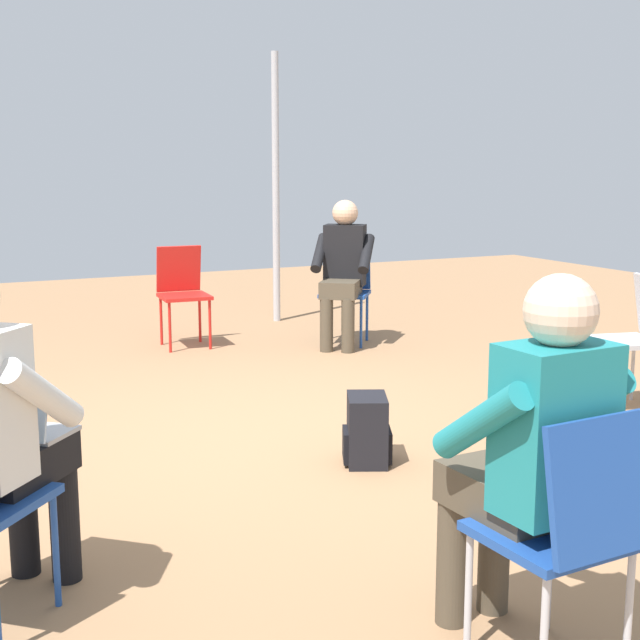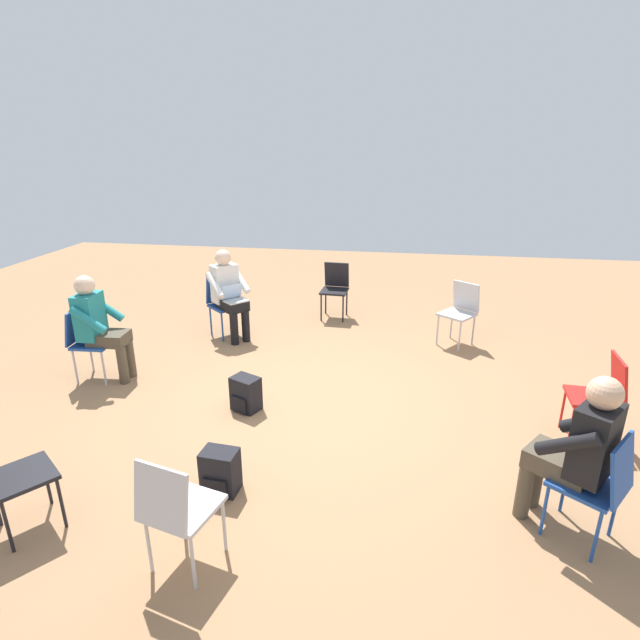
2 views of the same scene
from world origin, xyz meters
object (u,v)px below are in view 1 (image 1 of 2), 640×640
backpack_near_laptop_user (367,434)px  backpack_by_empty_chair (537,398)px  chair_north (636,332)px  person_in_black (343,265)px  chair_west (182,288)px  chair_northwest (346,286)px  chair_east (568,525)px  person_in_teal (532,445)px

backpack_near_laptop_user → backpack_by_empty_chair: (-0.18, 1.26, 0.00)m
chair_north → person_in_black: 2.67m
chair_north → chair_west: size_ratio=1.00×
chair_northwest → chair_east: 5.18m
backpack_near_laptop_user → person_in_black: bearing=155.2°
person_in_teal → person_in_black: bearing=66.4°
person_in_teal → backpack_by_empty_chair: size_ratio=3.44×
person_in_teal → person_in_black: (-4.57, 1.69, 0.00)m
backpack_near_laptop_user → chair_east: bearing=-11.8°
chair_northwest → person_in_black: person_in_black is taller
chair_northwest → chair_west: same height
person_in_black → chair_north: bearing=144.3°
person_in_teal → backpack_by_empty_chair: 2.68m
chair_east → backpack_by_empty_chair: chair_east is taller
chair_north → chair_east: same height
chair_north → backpack_by_empty_chair: size_ratio=2.36×
chair_north → backpack_near_laptop_user: 2.08m
chair_north → person_in_black: bearing=31.0°
chair_east → backpack_by_empty_chair: 2.77m
chair_east → chair_west: bearing=81.9°
chair_west → person_in_teal: size_ratio=0.69×
chair_west → backpack_by_empty_chair: (3.17, 1.22, -0.34)m
chair_northwest → backpack_near_laptop_user: chair_northwest is taller
chair_northwest → backpack_by_empty_chair: 2.72m
person_in_black → chair_east: bearing=107.7°
person_in_teal → backpack_near_laptop_user: (-1.83, 0.43, -0.54)m
chair_northwest → chair_west: bearing=17.7°
chair_north → person_in_teal: bearing=143.3°
chair_north → chair_northwest: size_ratio=1.00×
chair_north → chair_east: 3.30m
chair_west → backpack_near_laptop_user: (3.35, -0.04, -0.34)m
backpack_near_laptop_user → chair_north: bearing=95.5°
chair_west → backpack_by_empty_chair: 3.41m
chair_northwest → person_in_black: 0.26m
chair_north → chair_west: (-3.15, -2.01, 0.00)m
person_in_teal → chair_east: bearing=-90.0°
backpack_by_empty_chair → chair_east: bearing=-37.7°
chair_northwest → backpack_by_empty_chair: (2.69, -0.11, -0.34)m
backpack_near_laptop_user → person_in_teal: bearing=-13.1°
chair_north → person_in_teal: size_ratio=0.69×
chair_northwest → person_in_black: size_ratio=0.69×
chair_east → chair_west: size_ratio=1.00×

